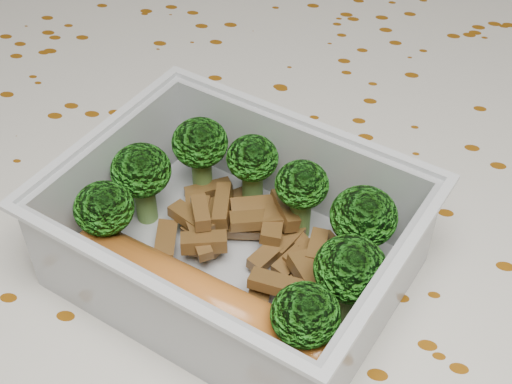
# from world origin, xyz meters

# --- Properties ---
(dining_table) EXTENTS (1.40, 0.90, 0.75)m
(dining_table) POSITION_xyz_m (0.00, 0.00, 0.67)
(dining_table) COLOR brown
(dining_table) RESTS_ON ground
(tablecloth) EXTENTS (1.46, 0.96, 0.19)m
(tablecloth) POSITION_xyz_m (0.00, 0.00, 0.72)
(tablecloth) COLOR silver
(tablecloth) RESTS_ON dining_table
(lunch_container) EXTENTS (0.21, 0.18, 0.06)m
(lunch_container) POSITION_xyz_m (0.00, -0.04, 0.78)
(lunch_container) COLOR silver
(lunch_container) RESTS_ON tablecloth
(broccoli_florets) EXTENTS (0.16, 0.13, 0.05)m
(broccoli_florets) POSITION_xyz_m (0.01, -0.03, 0.79)
(broccoli_florets) COLOR #608C3F
(broccoli_florets) RESTS_ON lunch_container
(meat_pile) EXTENTS (0.10, 0.09, 0.03)m
(meat_pile) POSITION_xyz_m (0.01, -0.02, 0.77)
(meat_pile) COLOR brown
(meat_pile) RESTS_ON lunch_container
(sausage) EXTENTS (0.14, 0.07, 0.03)m
(sausage) POSITION_xyz_m (-0.01, -0.07, 0.77)
(sausage) COLOR #C36723
(sausage) RESTS_ON lunch_container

